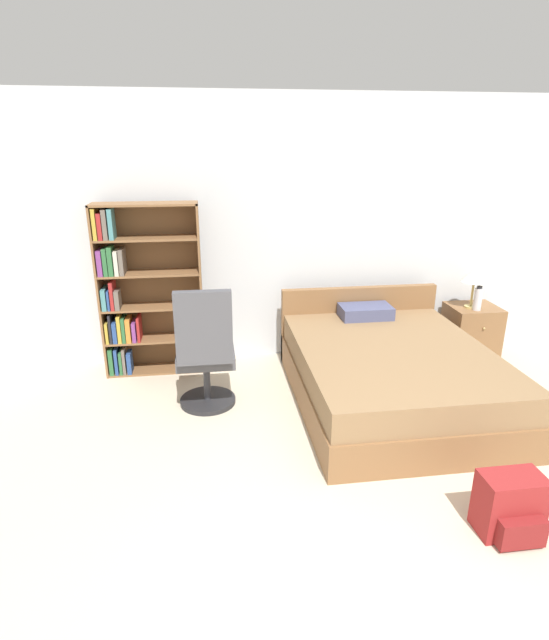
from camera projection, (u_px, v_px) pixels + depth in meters
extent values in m
plane|color=beige|center=(414.00, 611.00, 2.41)|extent=(14.00, 14.00, 0.00)
cube|color=silver|center=(297.00, 232.00, 4.99)|extent=(9.00, 0.06, 2.60)
cube|color=brown|center=(101.00, 293.00, 4.65)|extent=(0.02, 0.29, 1.64)
cube|color=brown|center=(201.00, 289.00, 4.78)|extent=(0.02, 0.29, 1.64)
cube|color=brown|center=(153.00, 287.00, 4.84)|extent=(0.95, 0.01, 1.64)
cube|color=brown|center=(158.00, 369.00, 4.99)|extent=(0.91, 0.27, 0.02)
cube|color=#2D6638|center=(112.00, 359.00, 4.86)|extent=(0.04, 0.21, 0.26)
cube|color=navy|center=(117.00, 359.00, 4.86)|extent=(0.03, 0.21, 0.26)
cube|color=#2D6638|center=(122.00, 360.00, 4.88)|extent=(0.03, 0.23, 0.22)
cube|color=#665B51|center=(125.00, 359.00, 4.88)|extent=(0.03, 0.22, 0.25)
cube|color=navy|center=(130.00, 362.00, 4.86)|extent=(0.04, 0.16, 0.21)
cube|color=brown|center=(156.00, 338.00, 4.88)|extent=(0.91, 0.27, 0.02)
cube|color=gold|center=(108.00, 331.00, 4.75)|extent=(0.03, 0.19, 0.20)
cube|color=black|center=(112.00, 327.00, 4.75)|extent=(0.02, 0.22, 0.28)
cube|color=navy|center=(116.00, 330.00, 4.77)|extent=(0.04, 0.22, 0.20)
cube|color=gold|center=(120.00, 328.00, 4.75)|extent=(0.03, 0.19, 0.26)
cube|color=#2D6638|center=(125.00, 328.00, 4.77)|extent=(0.03, 0.22, 0.24)
cube|color=orange|center=(129.00, 328.00, 4.77)|extent=(0.04, 0.21, 0.23)
cube|color=#7A387F|center=(135.00, 330.00, 4.78)|extent=(0.04, 0.19, 0.19)
cube|color=maroon|center=(139.00, 327.00, 4.79)|extent=(0.03, 0.22, 0.24)
cube|color=brown|center=(153.00, 306.00, 4.77)|extent=(0.91, 0.27, 0.02)
cube|color=teal|center=(105.00, 298.00, 4.65)|extent=(0.04, 0.23, 0.20)
cube|color=navy|center=(109.00, 299.00, 4.64)|extent=(0.02, 0.18, 0.18)
cube|color=maroon|center=(113.00, 294.00, 4.65)|extent=(0.03, 0.22, 0.26)
cube|color=#665B51|center=(118.00, 299.00, 4.64)|extent=(0.04, 0.16, 0.18)
cube|color=brown|center=(150.00, 273.00, 4.66)|extent=(0.91, 0.27, 0.02)
cube|color=#7A387F|center=(101.00, 262.00, 4.53)|extent=(0.04, 0.21, 0.23)
cube|color=#2D6638|center=(106.00, 261.00, 4.52)|extent=(0.04, 0.17, 0.25)
cube|color=#2D6638|center=(111.00, 260.00, 4.53)|extent=(0.04, 0.19, 0.26)
cube|color=beige|center=(117.00, 262.00, 4.54)|extent=(0.04, 0.19, 0.22)
cube|color=#665B51|center=(122.00, 261.00, 4.56)|extent=(0.04, 0.22, 0.23)
cube|color=brown|center=(147.00, 238.00, 4.55)|extent=(0.91, 0.27, 0.02)
cube|color=gold|center=(96.00, 223.00, 4.42)|extent=(0.03, 0.21, 0.28)
cube|color=maroon|center=(101.00, 226.00, 4.43)|extent=(0.04, 0.22, 0.23)
cube|color=#665B51|center=(106.00, 224.00, 4.42)|extent=(0.04, 0.19, 0.27)
cube|color=teal|center=(112.00, 224.00, 4.42)|extent=(0.04, 0.18, 0.27)
cube|color=brown|center=(144.00, 204.00, 4.44)|extent=(0.95, 0.29, 0.02)
cube|color=brown|center=(390.00, 387.00, 4.31)|extent=(1.60, 2.05, 0.29)
cube|color=olive|center=(392.00, 360.00, 4.22)|extent=(1.56, 2.01, 0.23)
cube|color=brown|center=(358.00, 323.00, 5.15)|extent=(1.60, 0.08, 0.77)
cube|color=#4C5175|center=(365.00, 312.00, 4.89)|extent=(0.50, 0.30, 0.12)
cylinder|color=#232326|center=(208.00, 400.00, 4.35)|extent=(0.48, 0.48, 0.04)
cylinder|color=#333338|center=(207.00, 380.00, 4.28)|extent=(0.06, 0.06, 0.36)
cube|color=#4C4C51|center=(206.00, 355.00, 4.20)|extent=(0.48, 0.48, 0.10)
cube|color=#4C4C51|center=(204.00, 328.00, 3.83)|extent=(0.44, 0.08, 0.59)
cube|color=brown|center=(471.00, 330.00, 5.29)|extent=(0.49, 0.44, 0.53)
sphere|color=tan|center=(484.00, 328.00, 5.03)|extent=(0.02, 0.02, 0.02)
cylinder|color=tan|center=(470.00, 307.00, 5.16)|extent=(0.13, 0.13, 0.02)
cylinder|color=tan|center=(472.00, 294.00, 5.11)|extent=(0.02, 0.02, 0.26)
cone|color=silver|center=(475.00, 275.00, 5.04)|extent=(0.26, 0.26, 0.15)
cylinder|color=silver|center=(478.00, 299.00, 5.05)|extent=(0.08, 0.08, 0.23)
cylinder|color=#2D2D33|center=(480.00, 287.00, 5.01)|extent=(0.05, 0.05, 0.03)
cube|color=maroon|center=(509.00, 504.00, 2.86)|extent=(0.36, 0.21, 0.37)
cube|color=maroon|center=(522.00, 533.00, 2.75)|extent=(0.27, 0.07, 0.17)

